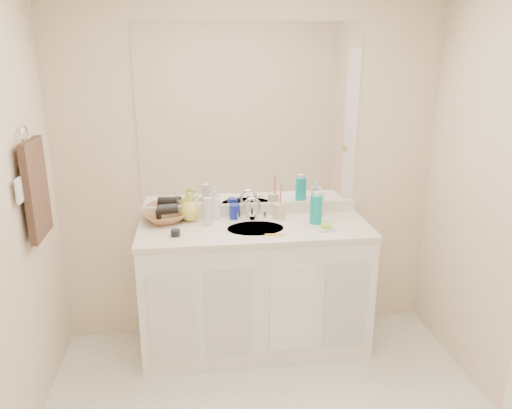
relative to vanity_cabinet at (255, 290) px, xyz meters
The scene contains 25 objects.
wall_back 0.82m from the vanity_cabinet, 90.00° to the left, with size 2.60×0.02×2.40m, color beige.
vanity_cabinet is the anchor object (origin of this frame).
countertop 0.44m from the vanity_cabinet, ahead, with size 1.52×0.57×0.03m, color white.
backsplash 0.56m from the vanity_cabinet, 90.00° to the left, with size 1.52×0.03×0.08m, color silver.
sink_basin 0.44m from the vanity_cabinet, 90.00° to the right, with size 0.37×0.37×0.02m, color beige.
faucet 0.53m from the vanity_cabinet, 90.00° to the left, with size 0.02×0.02×0.11m, color silver.
mirror 1.17m from the vanity_cabinet, 90.00° to the left, with size 1.48×0.01×1.20m, color white.
blue_mug 0.55m from the vanity_cabinet, 121.48° to the left, with size 0.07×0.07×0.10m, color #152195.
tan_cup 0.56m from the vanity_cabinet, 38.63° to the left, with size 0.08×0.08×0.11m, color beige.
toothbrush 0.65m from the vanity_cabinet, 37.15° to the left, with size 0.01×0.01×0.19m, color #D9397D.
mouthwash_bottle 0.69m from the vanity_cabinet, ahead, with size 0.08×0.08×0.19m, color #0D9EA0.
clear_pump_bottle 0.74m from the vanity_cabinet, 21.96° to the left, with size 0.06×0.06×0.16m, color silver.
soap_dish 0.65m from the vanity_cabinet, 14.05° to the right, with size 0.11×0.09×0.01m, color silver.
green_soap 0.66m from the vanity_cabinet, 14.05° to the right, with size 0.07×0.05×0.02m, color #95E537.
orange_comb 0.50m from the vanity_cabinet, 57.66° to the right, with size 0.12×0.02×0.00m, color gold.
dark_jar 0.70m from the vanity_cabinet, 169.31° to the right, with size 0.06×0.06×0.04m, color black.
extra_white_bottle 0.63m from the vanity_cabinet, 163.31° to the left, with size 0.06×0.06×0.18m, color silver.
soap_bottle_white 0.64m from the vanity_cabinet, 138.26° to the left, with size 0.07×0.07×0.19m, color white.
soap_bottle_cream 0.69m from the vanity_cabinet, 152.67° to the left, with size 0.08×0.08×0.18m, color beige.
soap_bottle_yellow 0.72m from the vanity_cabinet, 154.96° to the left, with size 0.15×0.15×0.19m, color #D8D354.
wicker_basket 0.78m from the vanity_cabinet, 163.31° to the left, with size 0.27×0.27×0.07m, color #905E3A.
hair_dryer 0.81m from the vanity_cabinet, 162.75° to the left, with size 0.07×0.07×0.14m, color black.
towel_ring 1.71m from the vanity_cabinet, 168.86° to the right, with size 0.11×0.11×0.01m, color silver.
hand_towel 1.52m from the vanity_cabinet, 168.69° to the right, with size 0.04×0.32×0.55m, color #2E1F18.
switch_plate 1.61m from the vanity_cabinet, 160.52° to the right, with size 0.01×0.09×0.13m, color white.
Camera 1 is at (-0.39, -2.01, 1.99)m, focal length 35.00 mm.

